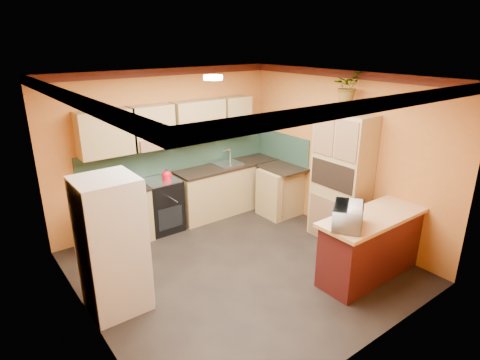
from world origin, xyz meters
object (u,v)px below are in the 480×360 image
Objects in this scene: base_cabinets_back at (193,198)px; fridge at (112,246)px; pantry at (341,179)px; microwave at (348,216)px; breakfast_bar at (375,245)px; stove at (162,205)px.

base_cabinets_back is 2.15× the size of fridge.
base_cabinets_back is at bearing 127.05° from pantry.
pantry is 1.50m from microwave.
breakfast_bar is at bearing -112.93° from pantry.
pantry is at bearing 7.19° from microwave.
base_cabinets_back is 2.63m from pantry.
pantry is at bearing -43.31° from stove.
breakfast_bar is at bearing -60.36° from stove.
base_cabinets_back is 0.63m from stove.
pantry reaches higher than stove.
breakfast_bar is at bearing -35.24° from microwave.
base_cabinets_back is at bearing 37.83° from fridge.
breakfast_bar is 0.93m from microwave.
microwave is at bearing -30.32° from fridge.
pantry reaches higher than microwave.
microwave is at bearing 180.00° from breakfast_bar.
microwave reaches higher than base_cabinets_back.
fridge is at bearing 155.32° from breakfast_bar.
stove is 0.54× the size of fridge.
base_cabinets_back is 7.01× the size of microwave.
breakfast_bar is (3.17, -1.46, -0.41)m from fridge.
stove is 3.29m from microwave.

